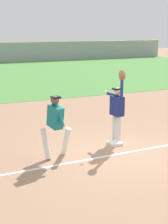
{
  "coord_description": "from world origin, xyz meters",
  "views": [
    {
      "loc": [
        -4.69,
        -8.24,
        3.52
      ],
      "look_at": [
        -0.73,
        0.88,
        1.05
      ],
      "focal_mm": 55.45,
      "sensor_mm": 36.0,
      "label": 1
    }
  ],
  "objects_px": {
    "baseball": "(106,91)",
    "parked_car_silver": "(55,52)",
    "parked_car_blue": "(105,50)",
    "fielder": "(117,107)",
    "runner": "(55,122)",
    "parked_car_green": "(2,53)",
    "first_base": "(115,143)"
  },
  "relations": [
    {
      "from": "parked_car_green",
      "to": "parked_car_blue",
      "type": "xyz_separation_m",
      "value": [
        12.61,
        -0.21,
        0.0
      ]
    },
    {
      "from": "baseball",
      "to": "parked_car_blue",
      "type": "xyz_separation_m",
      "value": [
        15.02,
        29.51,
        -0.97
      ]
    },
    {
      "from": "fielder",
      "to": "runner",
      "type": "bearing_deg",
      "value": 6.47
    },
    {
      "from": "runner",
      "to": "parked_car_silver",
      "type": "distance_m",
      "value": 31.76
    },
    {
      "from": "parked_car_silver",
      "to": "fielder",
      "type": "bearing_deg",
      "value": -104.95
    },
    {
      "from": "parked_car_silver",
      "to": "parked_car_blue",
      "type": "xyz_separation_m",
      "value": [
        6.55,
        -0.1,
        0.0
      ]
    },
    {
      "from": "fielder",
      "to": "parked_car_blue",
      "type": "distance_m",
      "value": 32.92
    },
    {
      "from": "fielder",
      "to": "baseball",
      "type": "bearing_deg",
      "value": -4.2
    },
    {
      "from": "baseball",
      "to": "parked_car_silver",
      "type": "distance_m",
      "value": 30.81
    },
    {
      "from": "parked_car_green",
      "to": "parked_car_blue",
      "type": "distance_m",
      "value": 12.61
    },
    {
      "from": "parked_car_blue",
      "to": "runner",
      "type": "bearing_deg",
      "value": -119.01
    },
    {
      "from": "parked_car_green",
      "to": "parked_car_blue",
      "type": "bearing_deg",
      "value": -2.25
    },
    {
      "from": "parked_car_blue",
      "to": "fielder",
      "type": "bearing_deg",
      "value": -116.12
    },
    {
      "from": "first_base",
      "to": "parked_car_silver",
      "type": "relative_size",
      "value": 0.09
    },
    {
      "from": "runner",
      "to": "parked_car_blue",
      "type": "distance_m",
      "value": 34.35
    },
    {
      "from": "fielder",
      "to": "parked_car_green",
      "type": "height_order",
      "value": "fielder"
    },
    {
      "from": "runner",
      "to": "parked_car_silver",
      "type": "relative_size",
      "value": 0.39
    },
    {
      "from": "first_base",
      "to": "baseball",
      "type": "distance_m",
      "value": 1.64
    },
    {
      "from": "baseball",
      "to": "parked_car_silver",
      "type": "bearing_deg",
      "value": 74.04
    },
    {
      "from": "first_base",
      "to": "parked_car_green",
      "type": "xyz_separation_m",
      "value": [
        2.18,
        29.94,
        0.63
      ]
    },
    {
      "from": "fielder",
      "to": "parked_car_blue",
      "type": "relative_size",
      "value": 0.52
    },
    {
      "from": "fielder",
      "to": "runner",
      "type": "distance_m",
      "value": 2.22
    },
    {
      "from": "runner",
      "to": "parked_car_silver",
      "type": "height_order",
      "value": "runner"
    },
    {
      "from": "fielder",
      "to": "runner",
      "type": "relative_size",
      "value": 1.33
    },
    {
      "from": "parked_car_green",
      "to": "parked_car_silver",
      "type": "height_order",
      "value": "same"
    },
    {
      "from": "runner",
      "to": "baseball",
      "type": "xyz_separation_m",
      "value": [
        1.75,
        0.46,
        0.65
      ]
    },
    {
      "from": "parked_car_blue",
      "to": "baseball",
      "type": "bearing_deg",
      "value": -116.75
    },
    {
      "from": "fielder",
      "to": "parked_car_silver",
      "type": "xyz_separation_m",
      "value": [
        8.05,
        29.6,
        -0.45
      ]
    },
    {
      "from": "first_base",
      "to": "parked_car_green",
      "type": "height_order",
      "value": "parked_car_green"
    },
    {
      "from": "runner",
      "to": "baseball",
      "type": "height_order",
      "value": "runner"
    },
    {
      "from": "first_base",
      "to": "parked_car_green",
      "type": "relative_size",
      "value": 0.09
    },
    {
      "from": "runner",
      "to": "parked_car_green",
      "type": "bearing_deg",
      "value": 68.07
    }
  ]
}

